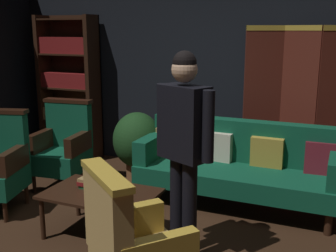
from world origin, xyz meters
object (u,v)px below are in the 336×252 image
(velvet_couch, at_px, (239,163))
(book_red_leather, at_px, (93,183))
(potted_plant, at_px, (137,143))
(armchair_wing_left, at_px, (63,147))
(book_tan_leather, at_px, (93,179))
(bookshelf, at_px, (69,83))
(folding_screen, at_px, (316,106))
(armchair_gilt_accent, at_px, (133,250))
(standing_figure, at_px, (184,138))
(book_green_cloth, at_px, (93,186))
(coffee_table, at_px, (101,197))

(velvet_couch, distance_m, book_red_leather, 1.59)
(potted_plant, bearing_deg, armchair_wing_left, -148.34)
(book_tan_leather, bearing_deg, potted_plant, 98.67)
(bookshelf, xyz_separation_m, armchair_wing_left, (0.66, -1.08, -0.60))
(folding_screen, bearing_deg, armchair_gilt_accent, -105.96)
(armchair_gilt_accent, bearing_deg, standing_figure, 88.76)
(standing_figure, xyz_separation_m, book_green_cloth, (-0.96, 0.14, -0.59))
(velvet_couch, distance_m, armchair_wing_left, 2.07)
(book_red_leather, height_order, book_tan_leather, book_tan_leather)
(standing_figure, bearing_deg, coffee_table, 175.70)
(velvet_couch, bearing_deg, coffee_table, -128.01)
(bookshelf, height_order, velvet_couch, bookshelf)
(folding_screen, bearing_deg, book_red_leather, -131.90)
(armchair_gilt_accent, height_order, book_green_cloth, armchair_gilt_accent)
(armchair_gilt_accent, height_order, potted_plant, armchair_gilt_accent)
(bookshelf, distance_m, armchair_gilt_accent, 3.88)
(armchair_wing_left, bearing_deg, book_green_cloth, -40.88)
(coffee_table, height_order, book_tan_leather, book_tan_leather)
(folding_screen, xyz_separation_m, book_green_cloth, (-1.79, -1.99, -0.55))
(coffee_table, relative_size, armchair_wing_left, 0.96)
(book_green_cloth, distance_m, book_tan_leather, 0.07)
(bookshelf, relative_size, armchair_wing_left, 1.97)
(standing_figure, height_order, book_red_leather, standing_figure)
(velvet_couch, distance_m, coffee_table, 1.57)
(standing_figure, height_order, book_tan_leather, standing_figure)
(coffee_table, height_order, standing_figure, standing_figure)
(velvet_couch, xyz_separation_m, potted_plant, (-1.29, 0.12, 0.05))
(armchair_gilt_accent, distance_m, book_red_leather, 1.35)
(velvet_couch, height_order, book_red_leather, velvet_couch)
(potted_plant, bearing_deg, book_green_cloth, -81.33)
(coffee_table, bearing_deg, book_tan_leather, 149.60)
(coffee_table, bearing_deg, standing_figure, -4.30)
(folding_screen, height_order, book_red_leather, folding_screen)
(armchair_wing_left, height_order, book_green_cloth, armchair_wing_left)
(armchair_gilt_accent, xyz_separation_m, book_tan_leather, (-0.94, 0.97, 0.01))
(coffee_table, xyz_separation_m, book_red_leather, (-0.13, 0.08, 0.09))
(armchair_gilt_accent, distance_m, armchair_wing_left, 2.60)
(potted_plant, bearing_deg, book_red_leather, -81.33)
(bookshelf, relative_size, book_tan_leather, 9.26)
(velvet_couch, height_order, book_tan_leather, velvet_couch)
(bookshelf, xyz_separation_m, armchair_gilt_accent, (2.54, -2.87, -0.60))
(folding_screen, xyz_separation_m, book_tan_leather, (-1.79, -1.99, -0.48))
(book_red_leather, bearing_deg, book_tan_leather, 0.00)
(book_red_leather, distance_m, book_tan_leather, 0.03)
(folding_screen, distance_m, book_red_leather, 2.72)
(armchair_wing_left, relative_size, book_tan_leather, 4.70)
(armchair_wing_left, bearing_deg, potted_plant, 31.66)
(bookshelf, bearing_deg, velvet_couch, -15.28)
(standing_figure, bearing_deg, armchair_gilt_accent, -91.24)
(armchair_wing_left, distance_m, book_green_cloth, 1.25)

